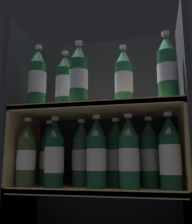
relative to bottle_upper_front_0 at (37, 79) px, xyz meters
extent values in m
cube|color=#23262B|center=(0.26, 0.24, -0.23)|extent=(0.75, 0.02, 0.98)
cube|color=#23262B|center=(-0.11, 0.08, -0.23)|extent=(0.02, 0.34, 0.98)
cube|color=#23262B|center=(0.62, 0.08, -0.23)|extent=(0.02, 0.34, 0.98)
cube|color=tan|center=(0.26, 0.08, -0.47)|extent=(0.71, 0.30, 0.02)
cube|color=tan|center=(0.26, -0.06, -0.47)|extent=(0.71, 0.02, 0.03)
cube|color=tan|center=(-0.09, 0.08, -0.60)|extent=(0.01, 0.30, 0.24)
cube|color=tan|center=(0.26, 0.08, -0.14)|extent=(0.71, 0.30, 0.02)
cube|color=tan|center=(0.26, -0.06, -0.14)|extent=(0.71, 0.02, 0.03)
cube|color=tan|center=(-0.09, 0.08, -0.43)|extent=(0.01, 0.30, 0.57)
cube|color=tan|center=(0.60, 0.08, -0.43)|extent=(0.01, 0.30, 0.57)
cylinder|color=#194C2D|center=(0.00, 0.00, -0.03)|extent=(0.08, 0.08, 0.20)
cylinder|color=#ADB2C1|center=(0.00, 0.00, -0.02)|extent=(0.08, 0.08, 0.10)
cone|color=#194C2D|center=(0.00, 0.00, 0.11)|extent=(0.07, 0.07, 0.07)
cylinder|color=#B7B7BC|center=(0.00, 0.00, 0.15)|extent=(0.03, 0.03, 0.01)
cylinder|color=#194C2D|center=(0.19, 0.00, -0.03)|extent=(0.08, 0.08, 0.20)
cylinder|color=#ADB2C1|center=(0.19, 0.00, -0.02)|extent=(0.08, 0.08, 0.08)
cone|color=#194C2D|center=(0.19, 0.00, 0.11)|extent=(0.07, 0.07, 0.07)
cylinder|color=#B7B7BC|center=(0.19, 0.00, 0.15)|extent=(0.03, 0.03, 0.01)
cylinder|color=#1E5638|center=(0.55, 0.00, -0.03)|extent=(0.08, 0.08, 0.20)
cylinder|color=#ADB2C1|center=(0.55, 0.00, -0.02)|extent=(0.08, 0.08, 0.07)
cone|color=#1E5638|center=(0.55, 0.00, 0.11)|extent=(0.07, 0.07, 0.07)
cylinder|color=#B7B7BC|center=(0.55, 0.00, 0.15)|extent=(0.03, 0.03, 0.01)
cylinder|color=#144228|center=(0.09, 0.09, -0.03)|extent=(0.08, 0.08, 0.20)
cylinder|color=#ADB2C1|center=(0.09, 0.09, -0.02)|extent=(0.08, 0.08, 0.10)
cone|color=#144228|center=(0.09, 0.09, 0.11)|extent=(0.07, 0.07, 0.07)
cylinder|color=#B7B7BC|center=(0.09, 0.09, 0.15)|extent=(0.03, 0.03, 0.01)
cylinder|color=#1E5638|center=(0.37, 0.09, -0.03)|extent=(0.08, 0.08, 0.20)
cylinder|color=#ADB2C1|center=(0.37, 0.09, -0.02)|extent=(0.08, 0.08, 0.09)
cone|color=#1E5638|center=(0.37, 0.09, 0.11)|extent=(0.07, 0.07, 0.07)
cylinder|color=#B7B7BC|center=(0.37, 0.09, 0.15)|extent=(0.03, 0.03, 0.01)
cylinder|color=#384C28|center=(-0.03, 0.00, -0.36)|extent=(0.08, 0.08, 0.20)
cylinder|color=silver|center=(-0.03, 0.00, -0.35)|extent=(0.08, 0.08, 0.08)
cone|color=#384C28|center=(-0.03, 0.00, -0.22)|extent=(0.07, 0.07, 0.07)
cylinder|color=#B7B7BC|center=(-0.03, 0.00, -0.18)|extent=(0.03, 0.03, 0.01)
cylinder|color=#144228|center=(0.09, 0.00, -0.36)|extent=(0.08, 0.08, 0.20)
cylinder|color=silver|center=(0.09, 0.00, -0.35)|extent=(0.08, 0.08, 0.10)
cone|color=#144228|center=(0.09, 0.00, -0.22)|extent=(0.07, 0.07, 0.07)
cylinder|color=#B7B7BC|center=(0.09, 0.00, -0.18)|extent=(0.03, 0.03, 0.01)
cylinder|color=#194C2D|center=(0.27, 0.00, -0.36)|extent=(0.08, 0.08, 0.20)
cylinder|color=silver|center=(0.27, 0.00, -0.35)|extent=(0.08, 0.08, 0.08)
cone|color=#194C2D|center=(0.27, 0.00, -0.22)|extent=(0.07, 0.07, 0.07)
cylinder|color=#B7B7BC|center=(0.27, 0.00, -0.18)|extent=(0.03, 0.03, 0.01)
cylinder|color=#1E5638|center=(0.39, 0.00, -0.36)|extent=(0.08, 0.08, 0.20)
cylinder|color=silver|center=(0.39, 0.00, -0.35)|extent=(0.08, 0.08, 0.08)
cone|color=#1E5638|center=(0.39, 0.00, -0.22)|extent=(0.07, 0.07, 0.07)
cylinder|color=#B7B7BC|center=(0.39, 0.00, -0.18)|extent=(0.03, 0.03, 0.01)
cylinder|color=#144228|center=(0.54, 0.00, -0.36)|extent=(0.08, 0.08, 0.20)
cylinder|color=silver|center=(0.54, 0.00, -0.35)|extent=(0.08, 0.08, 0.11)
cone|color=#144228|center=(0.54, 0.00, -0.22)|extent=(0.07, 0.07, 0.07)
cylinder|color=#B7B7BC|center=(0.54, 0.00, -0.18)|extent=(0.03, 0.03, 0.01)
cylinder|color=#1E5638|center=(0.03, 0.09, -0.36)|extent=(0.08, 0.08, 0.20)
cylinder|color=silver|center=(0.03, 0.09, -0.35)|extent=(0.08, 0.08, 0.07)
cone|color=#1E5638|center=(0.03, 0.09, -0.22)|extent=(0.07, 0.07, 0.07)
cylinder|color=#B7B7BC|center=(0.03, 0.09, -0.18)|extent=(0.03, 0.03, 0.01)
cylinder|color=#285B42|center=(0.18, 0.09, -0.36)|extent=(0.08, 0.08, 0.20)
cylinder|color=silver|center=(0.18, 0.09, -0.35)|extent=(0.08, 0.08, 0.08)
cone|color=#285B42|center=(0.18, 0.09, -0.22)|extent=(0.07, 0.07, 0.07)
cylinder|color=#B7B7BC|center=(0.18, 0.09, -0.18)|extent=(0.03, 0.03, 0.01)
cylinder|color=#1E5638|center=(0.33, 0.09, -0.36)|extent=(0.08, 0.08, 0.20)
cylinder|color=silver|center=(0.33, 0.09, -0.35)|extent=(0.08, 0.08, 0.08)
cone|color=#1E5638|center=(0.33, 0.09, -0.22)|extent=(0.07, 0.07, 0.07)
cylinder|color=#B7B7BC|center=(0.33, 0.09, -0.18)|extent=(0.03, 0.03, 0.01)
cylinder|color=#1E5638|center=(0.47, 0.09, -0.36)|extent=(0.08, 0.08, 0.20)
cylinder|color=silver|center=(0.47, 0.09, -0.35)|extent=(0.08, 0.08, 0.08)
cone|color=#1E5638|center=(0.47, 0.09, -0.22)|extent=(0.07, 0.07, 0.07)
cylinder|color=#B7B7BC|center=(0.47, 0.09, -0.18)|extent=(0.03, 0.03, 0.01)
camera|label=1|loc=(0.50, -1.01, -0.36)|focal=42.00mm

